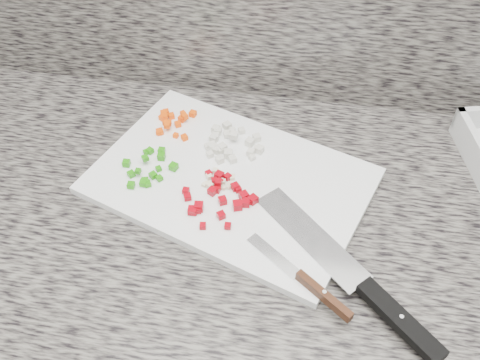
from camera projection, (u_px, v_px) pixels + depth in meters
The scene contains 10 objects.
cabinet at pixel (274, 341), 1.22m from camera, with size 3.92×0.62×0.86m, color white.
countertop at pixel (287, 218), 0.89m from camera, with size 3.96×0.64×0.04m, color slate.
cutting_board at pixel (230, 181), 0.91m from camera, with size 0.45×0.30×0.01m, color white.
carrot_pile at pixel (173, 121), 0.99m from camera, with size 0.07×0.08×0.02m.
onion_pile at pixel (229, 143), 0.95m from camera, with size 0.11×0.11×0.02m.
green_pepper_pile at pixel (149, 168), 0.91m from camera, with size 0.10×0.10×0.02m.
red_pepper_pile at pixel (221, 198), 0.86m from camera, with size 0.13×0.12×0.02m.
garlic_pile at pixel (218, 181), 0.89m from camera, with size 0.05×0.05×0.01m.
chef_knife at pixel (367, 289), 0.75m from camera, with size 0.28×0.27×0.02m.
paring_knife at pixel (310, 285), 0.75m from camera, with size 0.16×0.13×0.02m.
Camera 1 is at (0.01, 0.88, 1.58)m, focal length 40.00 mm.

